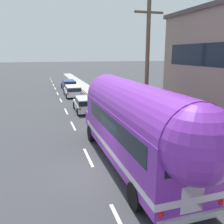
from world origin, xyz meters
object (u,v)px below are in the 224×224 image
object	(u,v)px
painted_bus	(137,124)
car_third	(69,84)
car_lead	(86,103)
utility_pole	(147,69)
car_second	(73,90)

from	to	relation	value
painted_bus	car_third	size ratio (longest dim) A/B	2.50
car_lead	car_third	bearing A→B (deg)	89.17
car_third	utility_pole	bearing A→B (deg)	-84.74
car_lead	car_third	world-z (taller)	same
painted_bus	car_lead	size ratio (longest dim) A/B	2.71
utility_pole	car_third	size ratio (longest dim) A/B	1.81
painted_bus	car_second	xyz separation A→B (m)	(-0.17, 21.07, -1.51)
utility_pole	car_second	xyz separation A→B (m)	(-2.46, 16.94, -3.63)
utility_pole	painted_bus	bearing A→B (deg)	-118.99
utility_pole	car_second	world-z (taller)	utility_pole
car_second	utility_pole	bearing A→B (deg)	-81.75
car_second	car_third	distance (m)	6.59
car_lead	car_third	xyz separation A→B (m)	(0.22, 15.24, 0.02)
painted_bus	car_second	bearing A→B (deg)	90.46
car_lead	car_third	distance (m)	15.24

